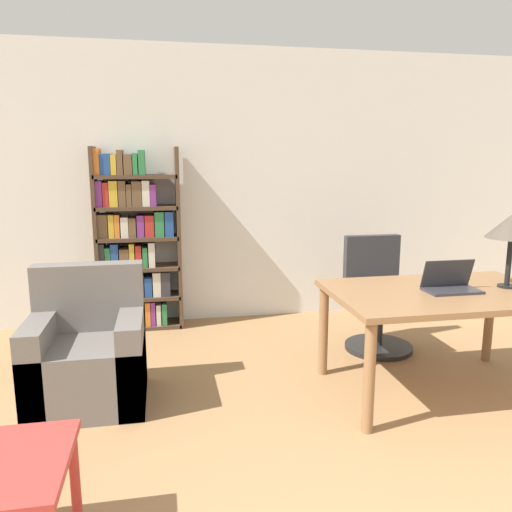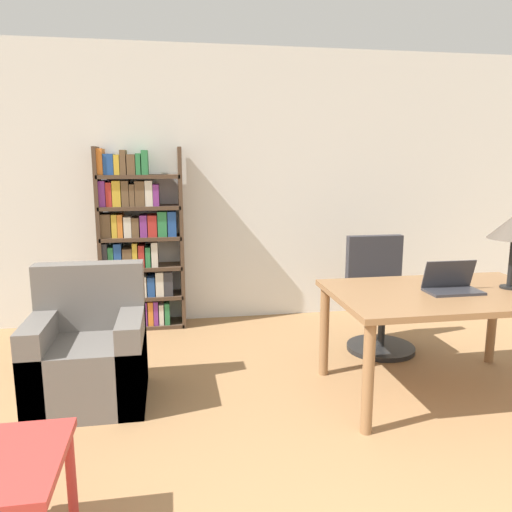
{
  "view_description": "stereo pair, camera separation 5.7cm",
  "coord_description": "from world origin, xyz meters",
  "px_view_note": "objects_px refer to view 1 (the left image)",
  "views": [
    {
      "loc": [
        -0.92,
        -0.48,
        1.61
      ],
      "look_at": [
        -0.31,
        2.73,
        0.99
      ],
      "focal_mm": 35.0,
      "sensor_mm": 36.0,
      "label": 1
    },
    {
      "loc": [
        -0.86,
        -0.49,
        1.61
      ],
      "look_at": [
        -0.31,
        2.73,
        0.99
      ],
      "focal_mm": 35.0,
      "sensor_mm": 36.0,
      "label": 2
    }
  ],
  "objects_px": {
    "table_lamp": "(512,227)",
    "office_chair": "(377,300)",
    "armchair": "(88,358)",
    "bookshelf": "(134,245)",
    "desk": "(441,303)",
    "laptop": "(450,284)"
  },
  "relations": [
    {
      "from": "office_chair",
      "to": "table_lamp",
      "type": "bearing_deg",
      "value": -57.73
    },
    {
      "from": "desk",
      "to": "armchair",
      "type": "relative_size",
      "value": 1.67
    },
    {
      "from": "desk",
      "to": "table_lamp",
      "type": "height_order",
      "value": "table_lamp"
    },
    {
      "from": "laptop",
      "to": "bookshelf",
      "type": "bearing_deg",
      "value": 140.23
    },
    {
      "from": "table_lamp",
      "to": "office_chair",
      "type": "bearing_deg",
      "value": 122.27
    },
    {
      "from": "table_lamp",
      "to": "bookshelf",
      "type": "distance_m",
      "value": 3.22
    },
    {
      "from": "office_chair",
      "to": "bookshelf",
      "type": "bearing_deg",
      "value": 156.27
    },
    {
      "from": "desk",
      "to": "armchair",
      "type": "xyz_separation_m",
      "value": [
        -2.39,
        0.3,
        -0.34
      ]
    },
    {
      "from": "office_chair",
      "to": "armchair",
      "type": "xyz_separation_m",
      "value": [
        -2.33,
        -0.59,
        -0.11
      ]
    },
    {
      "from": "laptop",
      "to": "armchair",
      "type": "bearing_deg",
      "value": 172.64
    },
    {
      "from": "laptop",
      "to": "bookshelf",
      "type": "relative_size",
      "value": 0.21
    },
    {
      "from": "desk",
      "to": "table_lamp",
      "type": "xyz_separation_m",
      "value": [
        0.5,
        0.0,
        0.52
      ]
    },
    {
      "from": "table_lamp",
      "to": "armchair",
      "type": "relative_size",
      "value": 0.57
    },
    {
      "from": "laptop",
      "to": "table_lamp",
      "type": "relative_size",
      "value": 0.7
    },
    {
      "from": "laptop",
      "to": "armchair",
      "type": "xyz_separation_m",
      "value": [
        -2.44,
        0.32,
        -0.47
      ]
    },
    {
      "from": "desk",
      "to": "table_lamp",
      "type": "bearing_deg",
      "value": 0.43
    },
    {
      "from": "laptop",
      "to": "bookshelf",
      "type": "xyz_separation_m",
      "value": [
        -2.19,
        1.82,
        0.04
      ]
    },
    {
      "from": "laptop",
      "to": "bookshelf",
      "type": "height_order",
      "value": "bookshelf"
    },
    {
      "from": "armchair",
      "to": "laptop",
      "type": "bearing_deg",
      "value": -7.36
    },
    {
      "from": "armchair",
      "to": "bookshelf",
      "type": "bearing_deg",
      "value": 80.59
    },
    {
      "from": "table_lamp",
      "to": "bookshelf",
      "type": "xyz_separation_m",
      "value": [
        -2.64,
        1.8,
        -0.34
      ]
    },
    {
      "from": "laptop",
      "to": "armchair",
      "type": "height_order",
      "value": "laptop"
    }
  ]
}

